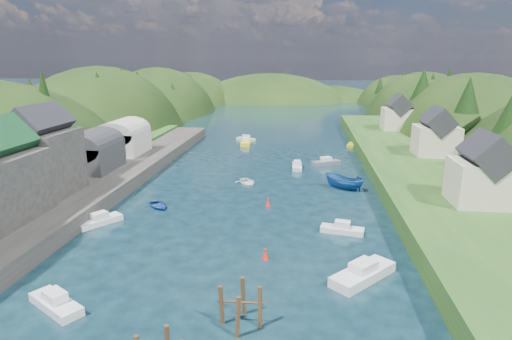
# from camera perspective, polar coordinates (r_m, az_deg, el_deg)

# --- Properties ---
(ground) EXTENTS (600.00, 600.00, 0.00)m
(ground) POSITION_cam_1_polar(r_m,az_deg,el_deg) (80.26, 1.79, 1.22)
(ground) COLOR black
(ground) RESTS_ON ground
(hillside_left) EXTENTS (44.00, 245.56, 52.00)m
(hillside_left) POSITION_cam_1_polar(r_m,az_deg,el_deg) (118.00, -19.48, 0.76)
(hillside_left) COLOR black
(hillside_left) RESTS_ON ground
(hillside_right) EXTENTS (36.00, 245.56, 48.00)m
(hillside_right) POSITION_cam_1_polar(r_m,az_deg,el_deg) (112.86, 26.34, -0.23)
(hillside_right) COLOR black
(hillside_right) RESTS_ON ground
(far_hills) EXTENTS (103.00, 68.00, 44.00)m
(far_hills) POSITION_cam_1_polar(r_m,az_deg,el_deg) (204.00, 5.06, 6.37)
(far_hills) COLOR black
(far_hills) RESTS_ON ground
(hill_trees) EXTENTS (92.17, 149.21, 11.89)m
(hill_trees) POSITION_cam_1_polar(r_m,az_deg,el_deg) (93.95, 3.29, 10.00)
(hill_trees) COLOR black
(hill_trees) RESTS_ON ground
(quay_left) EXTENTS (12.00, 110.00, 2.00)m
(quay_left) POSITION_cam_1_polar(r_m,az_deg,el_deg) (59.36, -24.72, -4.08)
(quay_left) COLOR #2D2B28
(quay_left) RESTS_ON ground
(terrace_left_grass) EXTENTS (12.00, 110.00, 2.50)m
(terrace_left_grass) POSITION_cam_1_polar(r_m,az_deg,el_deg) (63.16, -30.20, -3.43)
(terrace_left_grass) COLOR #234719
(terrace_left_grass) RESTS_ON ground
(boat_sheds) EXTENTS (7.00, 21.00, 7.50)m
(boat_sheds) POSITION_cam_1_polar(r_m,az_deg,el_deg) (75.44, -19.05, 3.63)
(boat_sheds) COLOR #2D2D30
(boat_sheds) RESTS_ON quay_left
(terrace_right) EXTENTS (16.00, 120.00, 2.40)m
(terrace_right) POSITION_cam_1_polar(r_m,az_deg,el_deg) (72.44, 21.21, -0.31)
(terrace_right) COLOR #234719
(terrace_right) RESTS_ON ground
(right_bank_cottages) EXTENTS (9.00, 59.24, 8.41)m
(right_bank_cottages) POSITION_cam_1_polar(r_m,az_deg,el_deg) (80.16, 22.15, 4.38)
(right_bank_cottages) COLOR beige
(right_bank_cottages) RESTS_ON terrace_right
(piling_cluster_far) EXTENTS (3.32, 3.09, 3.74)m
(piling_cluster_far) POSITION_cam_1_polar(r_m,az_deg,el_deg) (32.28, -2.05, -18.06)
(piling_cluster_far) COLOR #382314
(piling_cluster_far) RESTS_ON ground
(channel_buoy_near) EXTENTS (0.70, 0.70, 1.10)m
(channel_buoy_near) POSITION_cam_1_polar(r_m,az_deg,el_deg) (41.90, 1.24, -11.16)
(channel_buoy_near) COLOR red
(channel_buoy_near) RESTS_ON ground
(channel_buoy_far) EXTENTS (0.70, 0.70, 1.10)m
(channel_buoy_far) POSITION_cam_1_polar(r_m,az_deg,el_deg) (55.98, 1.63, -4.34)
(channel_buoy_far) COLOR red
(channel_buoy_far) RESTS_ON ground
(moored_boats) EXTENTS (37.02, 88.48, 2.34)m
(moored_boats) POSITION_cam_1_polar(r_m,az_deg,el_deg) (52.73, -1.13, -5.35)
(moored_boats) COLOR silver
(moored_boats) RESTS_ON ground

